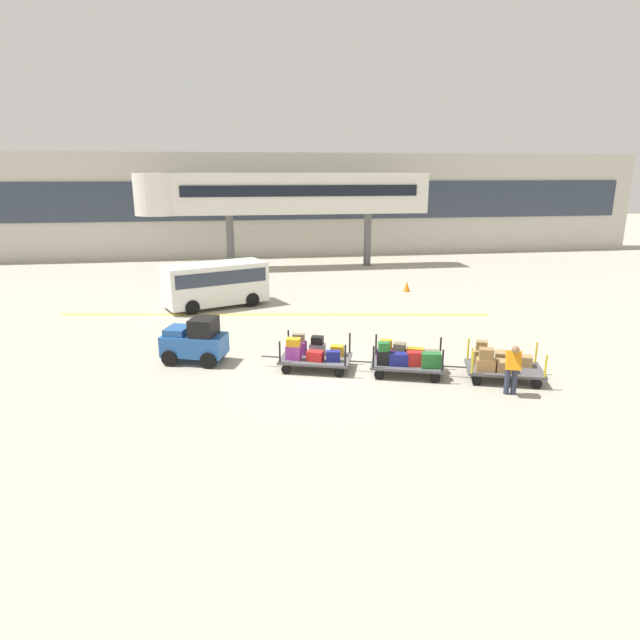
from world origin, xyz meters
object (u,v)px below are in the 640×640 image
Objects in this scene: baggage_cart_tail at (499,363)px; baggage_handler at (513,367)px; baggage_tug at (195,341)px; baggage_cart_lead at (313,353)px; baggage_cart_middle at (407,358)px; shuttle_van at (215,281)px; safety_cone_near at (407,287)px.

baggage_handler is (-0.22, -1.24, 0.33)m from baggage_cart_tail.
baggage_cart_lead is at bearing -17.82° from baggage_tug.
shuttle_van reaches higher than baggage_cart_middle.
baggage_cart_tail is 1.30m from baggage_handler.
baggage_tug is 0.76× the size of baggage_cart_tail.
baggage_tug is at bearing 162.09° from baggage_cart_tail.
baggage_tug is at bearing -137.32° from safety_cone_near.
shuttle_van is at bearing 125.79° from baggage_handler.
baggage_cart_tail is at bearing -94.85° from safety_cone_near.
safety_cone_near is (6.73, 11.02, -0.26)m from baggage_cart_lead.
baggage_handler is at bearing -29.53° from baggage_cart_lead.
baggage_cart_lead is at bearing -121.42° from safety_cone_near.
baggage_cart_middle is 1.00× the size of baggage_cart_tail.
baggage_cart_lead is at bearing 161.44° from baggage_cart_middle.
baggage_cart_tail is at bearing 79.77° from baggage_handler.
shuttle_van is at bearing -169.75° from safety_cone_near.
baggage_cart_tail is (2.73, -0.85, -0.01)m from baggage_cart_middle.
shuttle_van is (0.45, 7.94, 0.48)m from baggage_tug.
baggage_handler is at bearing -95.33° from safety_cone_near.
baggage_tug reaches higher than baggage_cart_middle.
baggage_tug is 0.76× the size of baggage_cart_lead.
shuttle_van reaches higher than baggage_cart_lead.
baggage_cart_middle is 12.60m from safety_cone_near.
baggage_cart_lead is 3.07m from baggage_cart_middle.
shuttle_van is (-8.84, 12.26, 0.37)m from baggage_handler.
safety_cone_near is (1.32, 14.09, -0.59)m from baggage_handler.
baggage_tug is 10.24m from baggage_handler.
baggage_cart_lead is at bearing -69.58° from shuttle_van.
baggage_tug is at bearing -93.25° from shuttle_van.
shuttle_van reaches higher than baggage_tug.
safety_cone_near is at bearing 58.58° from baggage_cart_lead.
baggage_cart_middle reaches higher than baggage_cart_lead.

